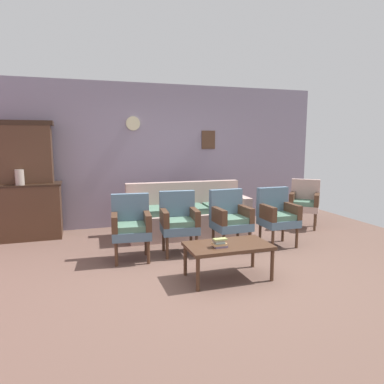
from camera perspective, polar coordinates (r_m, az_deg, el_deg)
ground_plane at (r=4.65m, az=3.31°, el=-12.23°), size 7.68×7.68×0.00m
wall_back_with_decor at (r=6.88m, az=-4.54°, el=6.01°), size 6.40×0.09×2.70m
side_cabinet at (r=6.48m, az=-25.39°, el=-2.83°), size 1.16×0.55×0.93m
cabinet_upper_hutch at (r=6.45m, az=-25.86°, el=5.91°), size 0.99×0.38×1.03m
vase_on_cabinet at (r=6.23m, az=-26.28°, el=2.16°), size 0.14×0.14×0.25m
floral_couch at (r=6.13m, az=-0.76°, el=-3.96°), size 2.09×0.86×0.90m
armchair_near_cabinet at (r=4.90m, az=-9.90°, el=-5.17°), size 0.57×0.54×0.90m
armchair_row_middle at (r=5.10m, az=-2.15°, el=-4.51°), size 0.56×0.54×0.90m
armchair_by_doorway at (r=5.29m, az=6.21°, el=-4.07°), size 0.54×0.51×0.90m
armchair_near_couch_end at (r=5.63m, az=13.70°, el=-3.50°), size 0.53×0.50×0.90m
wingback_chair_by_fireplace at (r=6.95m, az=17.87°, el=-1.42°), size 0.71×0.71×0.90m
coffee_table at (r=4.23m, az=5.89°, el=-9.03°), size 1.00×0.56×0.42m
book_stack_on_table at (r=4.08m, az=4.50°, el=-8.31°), size 0.17×0.11×0.11m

